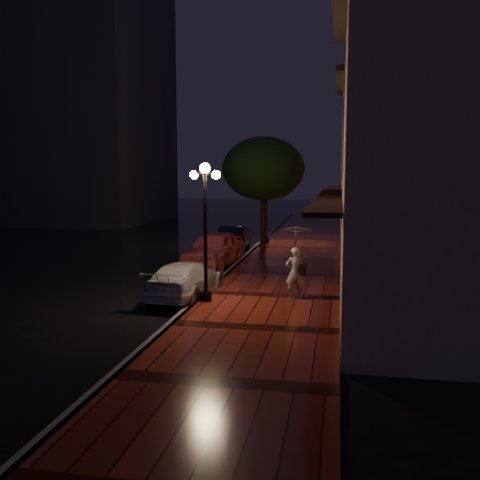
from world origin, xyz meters
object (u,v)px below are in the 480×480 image
Objects in this scene: woman_with_umbrella at (295,251)px; parking_meter at (216,267)px; pink_car at (214,249)px; street_tree at (264,171)px; navy_car at (232,239)px; streetlamp_near at (205,224)px; streetlamp_far at (266,200)px; silver_car at (186,280)px.

parking_meter is at bearing -37.47° from woman_with_umbrella.
pink_car is 7.42m from woman_with_umbrella.
street_tree is 9.41m from parking_meter.
navy_car is 11.53m from woman_with_umbrella.
streetlamp_near reaches higher than pink_car.
street_tree reaches higher than streetlamp_far.
streetlamp_far is 3.68× the size of parking_meter.
silver_car is at bearing -96.89° from street_tree.
pink_car is 4.91m from parking_meter.
streetlamp_far is 13.19m from silver_car.
silver_car is 1.47m from parking_meter.
pink_car reaches higher than silver_car.
streetlamp_far is 3.44m from navy_car.
silver_car is at bearing -14.45° from woman_with_umbrella.
pink_car is at bearing 101.34° from streetlamp_near.
parking_meter is (-0.19, -11.78, -1.74)m from streetlamp_far.
streetlamp_near is at bearing -72.48° from pink_car.
parking_meter is at bearing 94.92° from streetlamp_near.
streetlamp_far is 13.42m from woman_with_umbrella.
parking_meter reaches higher than navy_car.
navy_car is 10.59m from silver_car.
pink_car is at bearing -112.51° from street_tree.
parking_meter is (1.21, -4.76, 0.08)m from pink_car.
street_tree reaches higher than navy_car.
pink_car is (-1.40, 6.99, -1.82)m from streetlamp_near.
streetlamp_far is 11.91m from parking_meter.
streetlamp_near is 7.35m from pink_car.
woman_with_umbrella is at bearing -49.79° from pink_car.
pink_car is at bearing -87.75° from navy_car.
silver_car is (-0.95, -13.01, -2.00)m from streetlamp_far.
navy_car is 0.96× the size of silver_car.
navy_car is 9.44m from parking_meter.
streetlamp_near is 11.83m from navy_car.
silver_car is (0.45, -5.99, -0.18)m from pink_car.
navy_car is (-0.07, 4.59, -0.12)m from pink_car.
streetlamp_near is 1.83× the size of woman_with_umbrella.
street_tree is 2.47× the size of woman_with_umbrella.
streetlamp_far is 7.38m from pink_car.
woman_with_umbrella reaches higher than silver_car.
streetlamp_far reaches higher than woman_with_umbrella.
street_tree is at bearing 106.76° from parking_meter.
woman_with_umbrella is at bearing -67.24° from navy_car.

